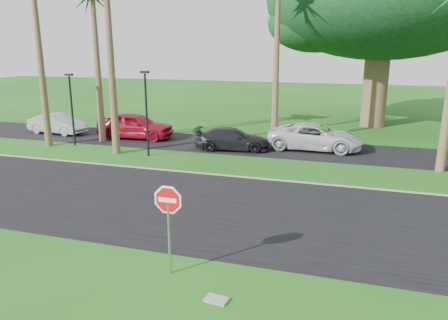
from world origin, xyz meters
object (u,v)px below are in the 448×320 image
car_red (135,126)px  car_dark (232,139)px  car_minivan (315,137)px  car_silver (57,124)px  stop_sign_near (168,212)px

car_red → car_dark: size_ratio=1.13×
car_minivan → car_silver: bearing=92.4°
car_silver → stop_sign_near: bearing=-130.5°
stop_sign_near → car_dark: size_ratio=0.60×
stop_sign_near → car_silver: size_ratio=0.64×
car_red → car_minivan: size_ratio=0.91×
car_dark → car_minivan: bearing=-82.3°
stop_sign_near → car_dark: bearing=99.8°
car_red → car_dark: bearing=-104.1°
car_minivan → car_dark: bearing=108.6°
stop_sign_near → car_minivan: bearing=82.1°
car_silver → car_red: size_ratio=0.83×
stop_sign_near → car_red: stop_sign_near is taller
car_red → car_dark: car_red is taller
car_silver → car_minivan: size_ratio=0.76×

